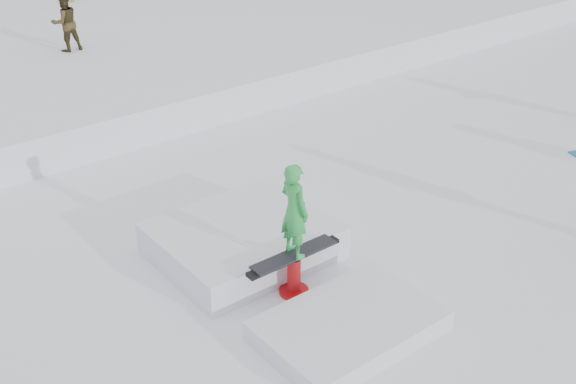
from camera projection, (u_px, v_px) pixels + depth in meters
ground at (349, 327)px, 9.96m from camera, size 120.00×120.00×0.00m
walker_olive at (65, 22)px, 18.02m from camera, size 0.71×0.55×1.45m
jib_rail_feature at (270, 258)px, 10.90m from camera, size 2.60×4.40×2.11m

